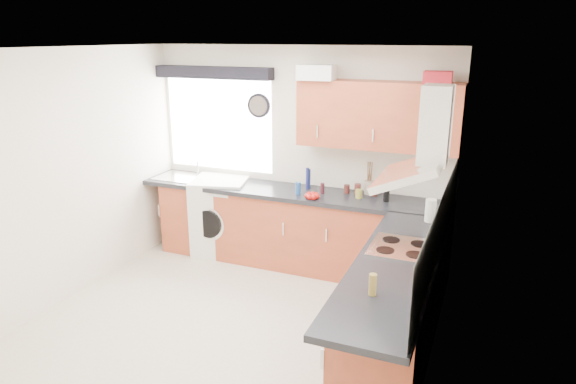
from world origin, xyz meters
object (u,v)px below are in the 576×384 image
at_px(extractor_hood, 423,148).
at_px(upper_cabinets, 378,115).
at_px(washing_machine, 221,216).
at_px(oven, 399,301).

bearing_deg(extractor_hood, upper_cabinets, 116.13).
bearing_deg(washing_machine, extractor_hood, -39.88).
relative_size(upper_cabinets, washing_machine, 1.81).
relative_size(oven, extractor_hood, 1.09).
distance_m(oven, extractor_hood, 1.35).
xyz_separation_m(extractor_hood, upper_cabinets, (-0.65, 1.33, 0.03)).
relative_size(oven, upper_cabinets, 0.50).
relative_size(oven, washing_machine, 0.91).
height_order(extractor_hood, upper_cabinets, upper_cabinets).
bearing_deg(oven, washing_machine, 153.18).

